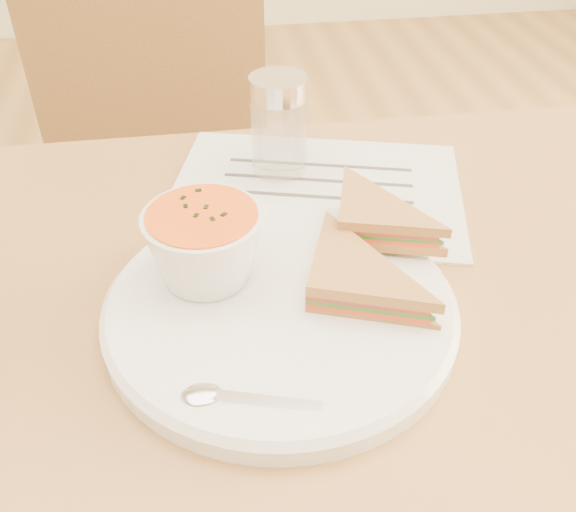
{
  "coord_description": "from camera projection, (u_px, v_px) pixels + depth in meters",
  "views": [
    {
      "loc": [
        -0.04,
        -0.42,
        1.14
      ],
      "look_at": [
        0.03,
        0.01,
        0.8
      ],
      "focal_mm": 40.0,
      "sensor_mm": 36.0,
      "label": 1
    }
  ],
  "objects": [
    {
      "name": "plate",
      "position": [
        280.0,
        309.0,
        0.56
      ],
      "size": [
        0.33,
        0.33,
        0.02
      ],
      "primitive_type": null,
      "rotation": [
        0.0,
        0.0,
        -0.08
      ],
      "color": "white",
      "rests_on": "dining_table"
    },
    {
      "name": "paper_menu",
      "position": [
        316.0,
        189.0,
        0.73
      ],
      "size": [
        0.38,
        0.32,
        0.0
      ],
      "primitive_type": null,
      "rotation": [
        0.0,
        0.0,
        -0.27
      ],
      "color": "white",
      "rests_on": "dining_table"
    },
    {
      "name": "sandwich_half_a",
      "position": [
        305.0,
        302.0,
        0.53
      ],
      "size": [
        0.14,
        0.14,
        0.03
      ],
      "primitive_type": null,
      "rotation": [
        0.0,
        0.0,
        -0.35
      ],
      "color": "#B98541",
      "rests_on": "plate"
    },
    {
      "name": "sandwich_half_b",
      "position": [
        337.0,
        236.0,
        0.59
      ],
      "size": [
        0.12,
        0.12,
        0.03
      ],
      "primitive_type": null,
      "rotation": [
        0.0,
        0.0,
        -0.28
      ],
      "color": "#B98541",
      "rests_on": "plate"
    },
    {
      "name": "soup_bowl",
      "position": [
        205.0,
        249.0,
        0.56
      ],
      "size": [
        0.11,
        0.11,
        0.07
      ],
      "primitive_type": null,
      "rotation": [
        0.0,
        0.0,
        -0.07
      ],
      "color": "white",
      "rests_on": "plate"
    },
    {
      "name": "condiment_shaker",
      "position": [
        279.0,
        127.0,
        0.72
      ],
      "size": [
        0.08,
        0.08,
        0.12
      ],
      "primitive_type": null,
      "rotation": [
        0.0,
        0.0,
        0.3
      ],
      "color": "silver",
      "rests_on": "dining_table"
    },
    {
      "name": "chair_far",
      "position": [
        155.0,
        206.0,
        1.16
      ],
      "size": [
        0.46,
        0.46,
        0.99
      ],
      "primitive_type": null,
      "rotation": [
        0.0,
        0.0,
        3.1
      ],
      "color": "brown",
      "rests_on": "floor"
    },
    {
      "name": "spoon",
      "position": [
        265.0,
        402.0,
        0.46
      ],
      "size": [
        0.16,
        0.07,
        0.01
      ],
      "primitive_type": null,
      "rotation": [
        0.0,
        0.0,
        -0.28
      ],
      "color": "silver",
      "rests_on": "plate"
    }
  ]
}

